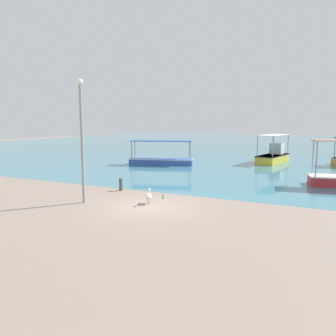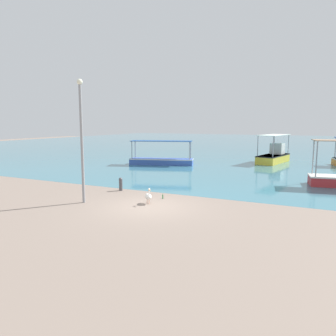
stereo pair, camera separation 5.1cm
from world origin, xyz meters
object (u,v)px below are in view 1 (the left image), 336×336
object	(u,v)px
fishing_boat_center	(161,160)
glass_bottle	(163,197)
lamp_post	(82,135)
fishing_boat_far_left	(273,156)
pelican	(149,196)
mooring_bollard	(121,184)

from	to	relation	value
fishing_boat_center	glass_bottle	xyz separation A→B (m)	(6.35, -12.37, -0.36)
lamp_post	fishing_boat_far_left	bearing A→B (deg)	73.86
fishing_boat_center	fishing_boat_far_left	xyz separation A→B (m)	(9.28, 6.24, 0.22)
lamp_post	pelican	bearing A→B (deg)	21.26
fishing_boat_far_left	pelican	xyz separation A→B (m)	(-3.08, -19.87, -0.31)
fishing_boat_far_left	mooring_bollard	distance (m)	18.84
mooring_bollard	lamp_post	bearing A→B (deg)	-90.53
glass_bottle	fishing_boat_far_left	bearing A→B (deg)	81.06
fishing_boat_center	mooring_bollard	distance (m)	12.03
mooring_bollard	fishing_boat_center	bearing A→B (deg)	105.54
fishing_boat_center	glass_bottle	distance (m)	13.91
mooring_bollard	pelican	bearing A→B (deg)	-34.37
fishing_boat_center	pelican	xyz separation A→B (m)	(6.20, -13.62, -0.09)
pelican	lamp_post	size ratio (longest dim) A/B	0.13
glass_bottle	fishing_boat_center	bearing A→B (deg)	117.18
fishing_boat_far_left	pelican	world-z (taller)	fishing_boat_far_left
lamp_post	mooring_bollard	size ratio (longest dim) A/B	7.74
glass_bottle	mooring_bollard	bearing A→B (deg)	166.06
fishing_boat_far_left	lamp_post	size ratio (longest dim) A/B	0.88
fishing_boat_center	pelican	world-z (taller)	fishing_boat_center
fishing_boat_far_left	glass_bottle	size ratio (longest dim) A/B	19.41
fishing_boat_center	mooring_bollard	size ratio (longest dim) A/B	7.90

